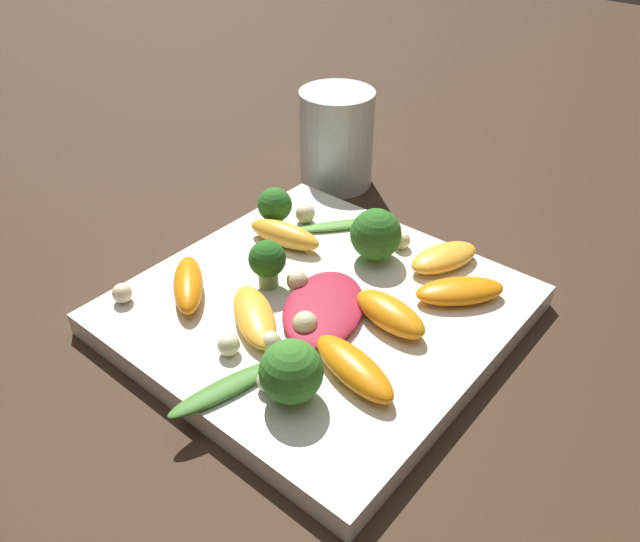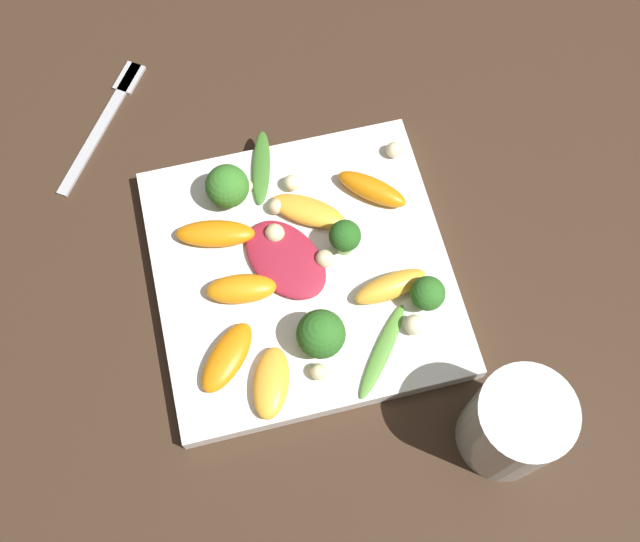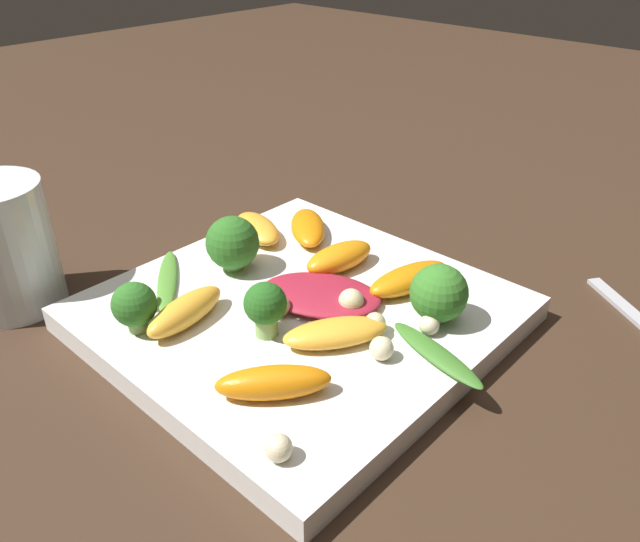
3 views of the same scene
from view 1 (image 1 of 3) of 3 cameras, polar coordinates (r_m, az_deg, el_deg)
ground_plane at (r=0.49m, az=-0.16°, el=-4.44°), size 2.40×2.40×0.00m
plate at (r=0.49m, az=-0.16°, el=-3.57°), size 0.27×0.27×0.02m
drinking_glass at (r=0.66m, az=1.51°, el=11.99°), size 0.08×0.08×0.10m
radicchio_leaf_0 at (r=0.47m, az=0.35°, el=-3.35°), size 0.11×0.09×0.01m
orange_segment_0 at (r=0.49m, az=-11.96°, el=-1.19°), size 0.06×0.07×0.02m
orange_segment_1 at (r=0.54m, az=-3.26°, el=3.35°), size 0.03×0.07×0.02m
orange_segment_2 at (r=0.49m, az=12.66°, el=-1.80°), size 0.07×0.07×0.02m
orange_segment_3 at (r=0.52m, az=11.27°, el=1.22°), size 0.07×0.05×0.02m
orange_segment_4 at (r=0.46m, az=6.42°, el=-3.90°), size 0.04×0.07×0.02m
orange_segment_5 at (r=0.46m, az=-6.02°, el=-4.10°), size 0.06×0.08×0.02m
orange_segment_6 at (r=0.41m, az=3.12°, el=-8.84°), size 0.04×0.08×0.02m
broccoli_floret_0 at (r=0.52m, az=5.13°, el=3.31°), size 0.04×0.04×0.05m
broccoli_floret_1 at (r=0.56m, az=-4.15°, el=5.97°), size 0.03×0.03×0.04m
broccoli_floret_2 at (r=0.39m, az=-2.65°, el=-9.21°), size 0.04×0.04×0.04m
broccoli_floret_3 at (r=0.48m, az=-4.83°, el=0.89°), size 0.03×0.03×0.04m
arugula_sprig_0 at (r=0.57m, az=2.11°, el=4.23°), size 0.08×0.07×0.01m
arugula_sprig_1 at (r=0.41m, az=-8.59°, el=-10.53°), size 0.08×0.04×0.01m
macadamia_nut_0 at (r=0.57m, az=-1.36°, el=5.30°), size 0.02×0.02×0.02m
macadamia_nut_1 at (r=0.44m, az=-8.35°, el=-6.67°), size 0.02×0.02×0.02m
macadamia_nut_2 at (r=0.44m, az=-4.54°, el=-6.45°), size 0.01×0.01×0.01m
macadamia_nut_3 at (r=0.41m, az=-4.85°, el=-10.00°), size 0.01×0.01×0.01m
macadamia_nut_4 at (r=0.50m, az=-17.64°, el=-1.94°), size 0.02×0.02×0.02m
macadamia_nut_5 at (r=0.45m, az=-1.37°, el=-4.85°), size 0.02×0.02×0.02m
macadamia_nut_6 at (r=0.49m, az=-2.15°, el=-0.93°), size 0.02×0.02×0.02m
macadamia_nut_7 at (r=0.54m, az=7.49°, el=2.78°), size 0.01×0.01×0.01m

